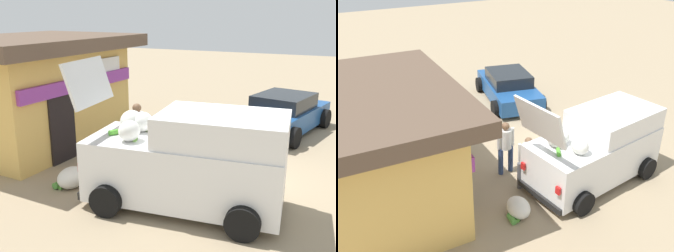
# 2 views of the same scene
# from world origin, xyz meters

# --- Properties ---
(ground_plane) EXTENTS (60.00, 60.00, 0.00)m
(ground_plane) POSITION_xyz_m (0.00, 0.00, 0.00)
(ground_plane) COLOR #9E896B
(storefront_bar) EXTENTS (5.83, 4.44, 3.21)m
(storefront_bar) POSITION_xyz_m (0.03, 5.76, 1.69)
(storefront_bar) COLOR #E0B259
(storefront_bar) RESTS_ON ground_plane
(delivery_van) EXTENTS (2.45, 4.40, 2.94)m
(delivery_van) POSITION_xyz_m (-1.81, 0.15, 1.01)
(delivery_van) COLOR white
(delivery_van) RESTS_ON ground_plane
(parked_sedan) EXTENTS (4.37, 2.88, 1.28)m
(parked_sedan) POSITION_xyz_m (4.43, -0.62, 0.60)
(parked_sedan) COLOR #1E4C8C
(parked_sedan) RESTS_ON ground_plane
(vendor_standing) EXTENTS (0.35, 0.57, 1.66)m
(vendor_standing) POSITION_xyz_m (-0.29, 2.24, 0.96)
(vendor_standing) COLOR navy
(vendor_standing) RESTS_ON ground_plane
(customer_bending) EXTENTS (0.75, 0.74, 1.31)m
(customer_bending) POSITION_xyz_m (-1.10, 2.02, 0.82)
(customer_bending) COLOR #4C4C51
(customer_bending) RESTS_ON ground_plane
(unloaded_banana_pile) EXTENTS (0.76, 0.66, 0.48)m
(unloaded_banana_pile) POSITION_xyz_m (-2.14, 2.94, 0.23)
(unloaded_banana_pile) COLOR silver
(unloaded_banana_pile) RESTS_ON ground_plane
(paint_bucket) EXTENTS (0.30, 0.30, 0.35)m
(paint_bucket) POSITION_xyz_m (2.61, 2.68, 0.18)
(paint_bucket) COLOR blue
(paint_bucket) RESTS_ON ground_plane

